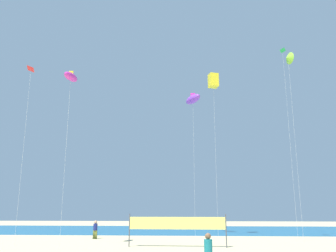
{
  "coord_description": "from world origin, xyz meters",
  "views": [
    {
      "loc": [
        -0.29,
        -18.49,
        2.86
      ],
      "look_at": [
        -1.97,
        6.84,
        8.82
      ],
      "focal_mm": 37.29,
      "sensor_mm": 36.0,
      "label": 1
    }
  ],
  "objects_px": {
    "kite_magenta_inflatable": "(71,77)",
    "kite_yellow_box": "(213,81)",
    "beachgoer_navy_shirt": "(95,229)",
    "beachgoer_teal_shirt": "(208,250)",
    "kite_green_diamond": "(283,56)",
    "volleyball_net": "(177,225)",
    "kite_violet_inflatable": "(193,99)",
    "kite_lime_delta": "(288,58)",
    "kite_red_diamond": "(31,71)"
  },
  "relations": [
    {
      "from": "kite_yellow_box",
      "to": "volleyball_net",
      "type": "bearing_deg",
      "value": -113.46
    },
    {
      "from": "kite_violet_inflatable",
      "to": "kite_lime_delta",
      "type": "bearing_deg",
      "value": -34.8
    },
    {
      "from": "volleyball_net",
      "to": "kite_red_diamond",
      "type": "distance_m",
      "value": 17.36
    },
    {
      "from": "kite_violet_inflatable",
      "to": "kite_red_diamond",
      "type": "xyz_separation_m",
      "value": [
        -13.6,
        -11.29,
        -0.85
      ]
    },
    {
      "from": "beachgoer_teal_shirt",
      "to": "volleyball_net",
      "type": "bearing_deg",
      "value": -47.62
    },
    {
      "from": "beachgoer_navy_shirt",
      "to": "kite_lime_delta",
      "type": "relative_size",
      "value": 0.1
    },
    {
      "from": "kite_red_diamond",
      "to": "kite_violet_inflatable",
      "type": "bearing_deg",
      "value": 39.7
    },
    {
      "from": "beachgoer_navy_shirt",
      "to": "kite_yellow_box",
      "type": "xyz_separation_m",
      "value": [
        11.72,
        1.62,
        15.27
      ]
    },
    {
      "from": "beachgoer_teal_shirt",
      "to": "kite_violet_inflatable",
      "type": "bearing_deg",
      "value": -57.14
    },
    {
      "from": "beachgoer_teal_shirt",
      "to": "kite_green_diamond",
      "type": "bearing_deg",
      "value": -85.47
    },
    {
      "from": "volleyball_net",
      "to": "kite_magenta_inflatable",
      "type": "height_order",
      "value": "kite_magenta_inflatable"
    },
    {
      "from": "kite_yellow_box",
      "to": "kite_lime_delta",
      "type": "relative_size",
      "value": 0.97
    },
    {
      "from": "volleyball_net",
      "to": "kite_yellow_box",
      "type": "xyz_separation_m",
      "value": [
        3.65,
        8.4,
        14.54
      ]
    },
    {
      "from": "kite_violet_inflatable",
      "to": "kite_yellow_box",
      "type": "height_order",
      "value": "kite_yellow_box"
    },
    {
      "from": "volleyball_net",
      "to": "kite_violet_inflatable",
      "type": "xyz_separation_m",
      "value": [
        1.45,
        10.69,
        13.23
      ]
    },
    {
      "from": "beachgoer_navy_shirt",
      "to": "kite_yellow_box",
      "type": "relative_size",
      "value": 0.1
    },
    {
      "from": "volleyball_net",
      "to": "kite_violet_inflatable",
      "type": "bearing_deg",
      "value": 82.29
    },
    {
      "from": "beachgoer_teal_shirt",
      "to": "kite_green_diamond",
      "type": "distance_m",
      "value": 26.96
    },
    {
      "from": "volleyball_net",
      "to": "kite_yellow_box",
      "type": "bearing_deg",
      "value": 66.54
    },
    {
      "from": "beachgoer_navy_shirt",
      "to": "beachgoer_teal_shirt",
      "type": "bearing_deg",
      "value": 135.86
    },
    {
      "from": "beachgoer_navy_shirt",
      "to": "beachgoer_teal_shirt",
      "type": "distance_m",
      "value": 19.4
    },
    {
      "from": "kite_violet_inflatable",
      "to": "kite_red_diamond",
      "type": "relative_size",
      "value": 1.08
    },
    {
      "from": "beachgoer_navy_shirt",
      "to": "beachgoer_teal_shirt",
      "type": "height_order",
      "value": "beachgoer_teal_shirt"
    },
    {
      "from": "beachgoer_navy_shirt",
      "to": "kite_yellow_box",
      "type": "height_order",
      "value": "kite_yellow_box"
    },
    {
      "from": "beachgoer_navy_shirt",
      "to": "volleyball_net",
      "type": "distance_m",
      "value": 10.57
    },
    {
      "from": "kite_violet_inflatable",
      "to": "volleyball_net",
      "type": "bearing_deg",
      "value": -97.71
    },
    {
      "from": "beachgoer_navy_shirt",
      "to": "kite_lime_delta",
      "type": "bearing_deg",
      "value": -172.31
    },
    {
      "from": "kite_green_diamond",
      "to": "kite_magenta_inflatable",
      "type": "height_order",
      "value": "kite_green_diamond"
    },
    {
      "from": "kite_magenta_inflatable",
      "to": "kite_yellow_box",
      "type": "distance_m",
      "value": 15.96
    },
    {
      "from": "beachgoer_teal_shirt",
      "to": "kite_magenta_inflatable",
      "type": "height_order",
      "value": "kite_magenta_inflatable"
    },
    {
      "from": "kite_green_diamond",
      "to": "kite_yellow_box",
      "type": "height_order",
      "value": "kite_green_diamond"
    },
    {
      "from": "volleyball_net",
      "to": "kite_violet_inflatable",
      "type": "distance_m",
      "value": 17.07
    },
    {
      "from": "volleyball_net",
      "to": "kite_yellow_box",
      "type": "relative_size",
      "value": 0.43
    },
    {
      "from": "kite_green_diamond",
      "to": "kite_magenta_inflatable",
      "type": "xyz_separation_m",
      "value": [
        -19.46,
        -9.81,
        -5.66
      ]
    },
    {
      "from": "beachgoer_navy_shirt",
      "to": "kite_magenta_inflatable",
      "type": "bearing_deg",
      "value": 103.23
    },
    {
      "from": "kite_green_diamond",
      "to": "kite_violet_inflatable",
      "type": "bearing_deg",
      "value": 165.35
    },
    {
      "from": "kite_green_diamond",
      "to": "kite_violet_inflatable",
      "type": "height_order",
      "value": "kite_green_diamond"
    },
    {
      "from": "kite_violet_inflatable",
      "to": "kite_lime_delta",
      "type": "distance_m",
      "value": 11.21
    },
    {
      "from": "volleyball_net",
      "to": "kite_lime_delta",
      "type": "xyz_separation_m",
      "value": [
        10.52,
        4.38,
        15.12
      ]
    },
    {
      "from": "kite_lime_delta",
      "to": "volleyball_net",
      "type": "bearing_deg",
      "value": -157.4
    },
    {
      "from": "beachgoer_navy_shirt",
      "to": "kite_green_diamond",
      "type": "bearing_deg",
      "value": -160.85
    },
    {
      "from": "kite_violet_inflatable",
      "to": "kite_lime_delta",
      "type": "height_order",
      "value": "kite_lime_delta"
    },
    {
      "from": "kite_violet_inflatable",
      "to": "kite_magenta_inflatable",
      "type": "bearing_deg",
      "value": -128.42
    },
    {
      "from": "kite_red_diamond",
      "to": "kite_yellow_box",
      "type": "bearing_deg",
      "value": 29.68
    },
    {
      "from": "kite_magenta_inflatable",
      "to": "kite_lime_delta",
      "type": "height_order",
      "value": "kite_lime_delta"
    },
    {
      "from": "beachgoer_teal_shirt",
      "to": "kite_yellow_box",
      "type": "bearing_deg",
      "value": -63.87
    },
    {
      "from": "kite_violet_inflatable",
      "to": "kite_red_diamond",
      "type": "distance_m",
      "value": 17.7
    },
    {
      "from": "beachgoer_teal_shirt",
      "to": "volleyball_net",
      "type": "xyz_separation_m",
      "value": [
        -1.86,
        9.88,
        0.72
      ]
    },
    {
      "from": "kite_yellow_box",
      "to": "beachgoer_teal_shirt",
      "type": "bearing_deg",
      "value": -95.58
    },
    {
      "from": "beachgoer_teal_shirt",
      "to": "kite_red_diamond",
      "type": "height_order",
      "value": "kite_red_diamond"
    }
  ]
}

